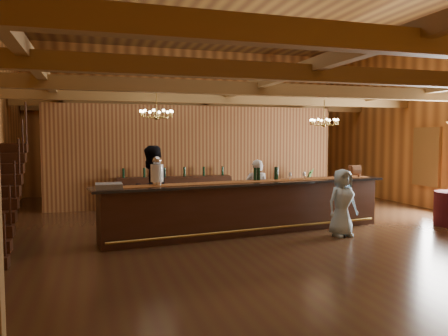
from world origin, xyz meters
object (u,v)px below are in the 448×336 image
object	(u,v)px
beverage_dispenser	(157,172)
guest	(342,203)
chandelier_right	(324,122)
backbar_shelf	(175,192)
staff_second	(151,189)
raffle_drum	(355,170)
chandelier_left	(157,114)
bartender	(257,192)
floor_plant	(305,187)
tasting_bar	(249,207)

from	to	relation	value
beverage_dispenser	guest	world-z (taller)	beverage_dispenser
chandelier_right	backbar_shelf	bearing A→B (deg)	159.13
beverage_dispenser	chandelier_right	bearing A→B (deg)	25.39
beverage_dispenser	staff_second	distance (m)	0.99
beverage_dispenser	chandelier_right	world-z (taller)	chandelier_right
backbar_shelf	staff_second	xyz separation A→B (m)	(-1.11, -3.16, 0.50)
raffle_drum	backbar_shelf	xyz separation A→B (m)	(-3.84, 3.56, -0.84)
chandelier_left	raffle_drum	bearing A→B (deg)	-16.55
raffle_drum	backbar_shelf	distance (m)	5.30
beverage_dispenser	raffle_drum	distance (m)	4.96
bartender	floor_plant	bearing A→B (deg)	-115.74
chandelier_right	tasting_bar	bearing A→B (deg)	-143.93
raffle_drum	chandelier_right	xyz separation A→B (m)	(0.27, 1.99, 1.26)
beverage_dispenser	backbar_shelf	distance (m)	4.29
chandelier_right	raffle_drum	bearing A→B (deg)	-97.63
chandelier_right	floor_plant	distance (m)	2.23
chandelier_left	floor_plant	world-z (taller)	chandelier_left
chandelier_left	tasting_bar	bearing A→B (deg)	-42.83
tasting_bar	staff_second	distance (m)	2.23
chandelier_right	beverage_dispenser	bearing A→B (deg)	-154.61
backbar_shelf	staff_second	size ratio (longest dim) A/B	1.75
chandelier_left	staff_second	size ratio (longest dim) A/B	0.41
tasting_bar	beverage_dispenser	size ratio (longest dim) A/B	11.51
tasting_bar	floor_plant	size ratio (longest dim) A/B	5.94
staff_second	chandelier_right	bearing A→B (deg)	161.92
chandelier_right	guest	distance (m)	3.90
tasting_bar	chandelier_right	distance (m)	4.36
guest	bartender	bearing A→B (deg)	120.77
raffle_drum	backbar_shelf	size ratio (longest dim) A/B	0.10
staff_second	raffle_drum	bearing A→B (deg)	140.30
tasting_bar	guest	distance (m)	2.01
bartender	floor_plant	distance (m)	3.55
tasting_bar	chandelier_left	size ratio (longest dim) A/B	8.63
backbar_shelf	bartender	size ratio (longest dim) A/B	2.14
bartender	floor_plant	size ratio (longest dim) A/B	1.37
bartender	backbar_shelf	bearing A→B (deg)	-42.88
floor_plant	beverage_dispenser	bearing A→B (deg)	-146.06
guest	floor_plant	distance (m)	4.36
raffle_drum	bartender	size ratio (longest dim) A/B	0.21
guest	floor_plant	size ratio (longest dim) A/B	1.25
bartender	staff_second	xyz separation A→B (m)	(-2.58, -0.16, 0.18)
beverage_dispenser	chandelier_left	xyz separation A→B (m)	(0.27, 1.86, 1.28)
chandelier_right	guest	bearing A→B (deg)	-112.81
beverage_dispenser	backbar_shelf	bearing A→B (deg)	74.79
staff_second	beverage_dispenser	bearing A→B (deg)	55.59
raffle_drum	staff_second	world-z (taller)	staff_second
chandelier_right	staff_second	xyz separation A→B (m)	(-5.21, -1.59, -1.61)
raffle_drum	staff_second	size ratio (longest dim) A/B	0.17
staff_second	guest	xyz separation A→B (m)	(3.88, -1.58, -0.25)
tasting_bar	chandelier_right	world-z (taller)	chandelier_right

